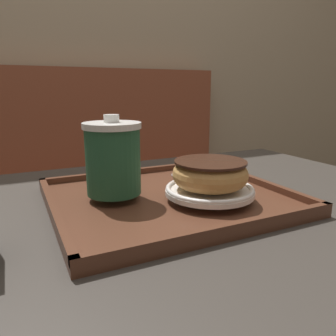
{
  "coord_description": "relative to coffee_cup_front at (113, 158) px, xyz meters",
  "views": [
    {
      "loc": [
        -0.26,
        -0.49,
        0.91
      ],
      "look_at": [
        -0.01,
        0.02,
        0.77
      ],
      "focal_mm": 35.0,
      "sensor_mm": 36.0,
      "label": 1
    }
  ],
  "objects": [
    {
      "name": "cafe_table",
      "position": [
        0.11,
        -0.04,
        -0.24
      ],
      "size": [
        1.03,
        0.74,
        0.71
      ],
      "color": "#38332D",
      "rests_on": "ground_plane"
    },
    {
      "name": "booth_bench",
      "position": [
        0.19,
        0.83,
        -0.48
      ],
      "size": [
        1.22,
        0.44,
        1.0
      ],
      "color": "brown",
      "rests_on": "ground_plane"
    },
    {
      "name": "wall_behind",
      "position": [
        0.11,
        1.06,
        0.4
      ],
      "size": [
        8.0,
        0.05,
        2.4
      ],
      "color": "tan",
      "rests_on": "ground_plane"
    },
    {
      "name": "spoon",
      "position": [
        0.16,
        0.06,
        -0.06
      ],
      "size": [
        0.11,
        0.1,
        0.01
      ],
      "rotation": [
        0.0,
        0.0,
        3.82
      ],
      "color": "silver",
      "rests_on": "serving_tray"
    },
    {
      "name": "donut_chocolate_glazed",
      "position": [
        0.15,
        -0.08,
        -0.03
      ],
      "size": [
        0.13,
        0.13,
        0.04
      ],
      "color": "tan",
      "rests_on": "plate_with_chocolate_donut"
    },
    {
      "name": "serving_tray",
      "position": [
        0.09,
        -0.02,
        -0.08
      ],
      "size": [
        0.41,
        0.36,
        0.02
      ],
      "color": "#512D1E",
      "rests_on": "cafe_table"
    },
    {
      "name": "plate_with_chocolate_donut",
      "position": [
        0.15,
        -0.08,
        -0.06
      ],
      "size": [
        0.15,
        0.15,
        0.01
      ],
      "color": "white",
      "rests_on": "serving_tray"
    },
    {
      "name": "coffee_cup_front",
      "position": [
        0.0,
        0.0,
        0.0
      ],
      "size": [
        0.1,
        0.1,
        0.14
      ],
      "color": "#235638",
      "rests_on": "serving_tray"
    }
  ]
}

